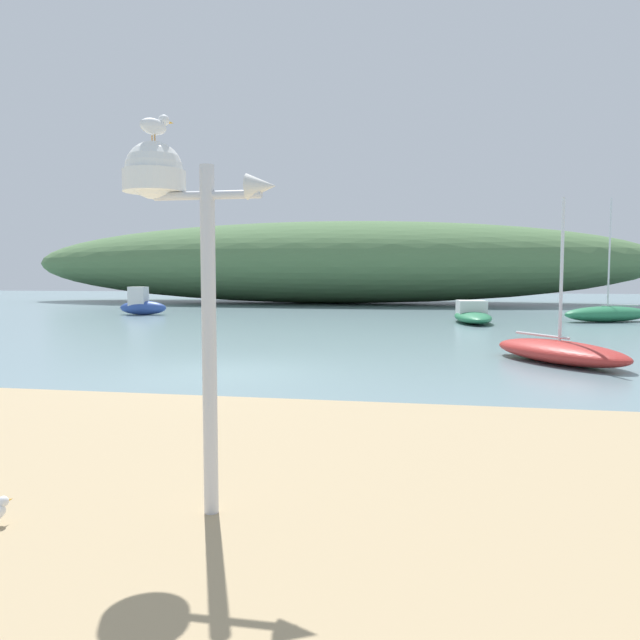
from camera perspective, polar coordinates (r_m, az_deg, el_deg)
name	(u,v)px	position (r m, az deg, el deg)	size (l,w,h in m)	color
ground_plane	(230,372)	(13.78, -8.47, -4.88)	(120.00, 120.00, 0.00)	gray
distant_hill	(327,263)	(46.63, 0.69, 5.41)	(47.85, 12.52, 6.17)	#517547
mast_structure	(172,209)	(5.18, -13.74, 10.07)	(1.28, 0.51, 3.07)	silver
seagull_on_radar	(155,125)	(5.36, -15.22, 17.22)	(0.22, 0.31, 0.23)	orange
motorboat_by_sandbar	(472,315)	(28.28, 14.09, 0.49)	(1.92, 4.48, 1.00)	#287A4C
motorboat_centre_water	(142,305)	(34.23, -16.37, 1.39)	(2.62, 1.06, 1.52)	#2D4C9E
sailboat_far_right	(559,351)	(16.13, 21.51, -2.75)	(3.51, 4.16, 4.06)	#B72D28
sailboat_mid_channel	(607,314)	(30.94, 25.34, 0.55)	(4.55, 3.00, 5.66)	#287A4C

